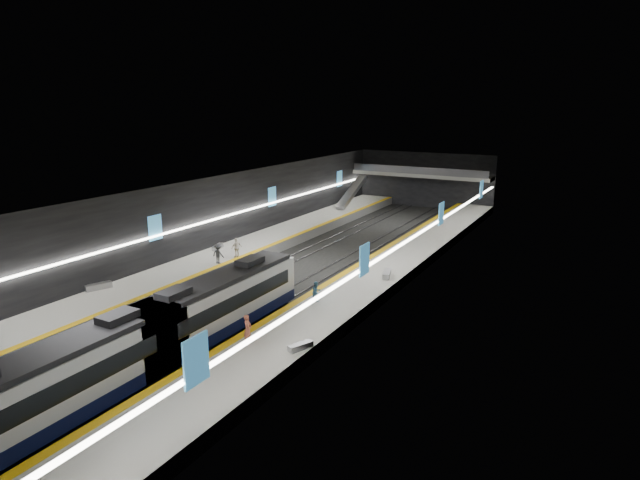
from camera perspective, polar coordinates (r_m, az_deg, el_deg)
The scene contains 26 objects.
ground at distance 49.49m, azimuth -1.98°, elevation -3.19°, with size 70.00×70.00×0.00m, color black.
ceiling at distance 47.67m, azimuth -2.07°, elevation 6.01°, with size 20.00×70.00×0.04m, color beige.
wall_left at distance 54.16m, azimuth -11.13°, elevation 2.47°, with size 0.04×70.00×8.00m, color black.
wall_right at distance 44.23m, azimuth 9.14°, elevation -0.13°, with size 0.04×70.00×8.00m, color black.
wall_back at distance 79.96m, azimuth 11.12°, elevation 6.30°, with size 20.00×0.04×8.00m, color black.
platform_left at distance 53.45m, azimuth -8.90°, elevation -1.45°, with size 5.00×70.00×1.00m, color slate.
tile_surface_left at distance 53.31m, azimuth -8.92°, elevation -0.93°, with size 5.00×70.00×0.02m, color #A8A8A3.
tactile_strip_left at distance 52.02m, azimuth -7.00°, elevation -1.23°, with size 0.60×70.00×0.02m, color #EAAD0C.
platform_right at distance 46.09m, azimuth 6.04°, elevation -3.96°, with size 5.00×70.00×1.00m, color slate.
tile_surface_right at distance 45.93m, azimuth 6.06°, elevation -3.36°, with size 5.00×70.00×0.02m, color #A8A8A3.
tactile_strip_right at distance 46.78m, azimuth 3.58°, elevation -2.95°, with size 0.60×70.00×0.02m, color #EAAD0C.
rails at distance 49.47m, azimuth -1.98°, elevation -3.12°, with size 6.52×70.00×0.12m.
train at distance 32.09m, azimuth -17.69°, elevation -9.79°, with size 2.69×26.62×3.60m.
ad_posters at distance 49.15m, azimuth -1.43°, elevation 2.13°, with size 19.94×53.50×2.20m.
cove_light_left at distance 54.07m, azimuth -10.96°, elevation 2.25°, with size 0.25×68.60×0.12m, color white.
cove_light_right at distance 44.34m, azimuth 8.89°, elevation -0.34°, with size 0.25×68.60×0.12m, color white.
mezzanine_bridge at distance 77.87m, azimuth 10.67°, elevation 6.88°, with size 20.00×3.00×1.50m.
escalator at distance 74.61m, azimuth 3.39°, elevation 5.11°, with size 1.20×8.00×0.60m, color #99999E.
bench_left_near at distance 44.76m, azimuth -22.55°, elevation -4.59°, with size 0.54×1.95×0.48m, color #99999E.
bench_left_far at distance 53.52m, azimuth -10.85°, elevation -0.72°, with size 0.49×1.77×0.43m, color #99999E.
bench_right_near at distance 31.82m, azimuth -2.09°, elevation -11.28°, with size 0.44×1.59×0.39m, color #99999E.
bench_right_far at distance 44.63m, azimuth 7.14°, elevation -3.61°, with size 0.54×1.96×0.48m, color #99999E.
passenger_right_a at distance 32.50m, azimuth -7.72°, elevation -9.44°, with size 0.66×0.43×1.81m, color #D56B4F.
passenger_right_b at distance 38.58m, azimuth -0.38°, elevation -5.59°, with size 0.76×0.59×1.56m, color teal.
passenger_left_a at distance 50.14m, azimuth -8.88°, elevation -0.83°, with size 1.09×0.45×1.86m, color silver.
passenger_left_b at distance 48.51m, azimuth -10.80°, elevation -1.47°, with size 1.16×0.67×1.80m, color #38393F.
Camera 1 is at (24.43, -40.33, 15.02)m, focal length 30.00 mm.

